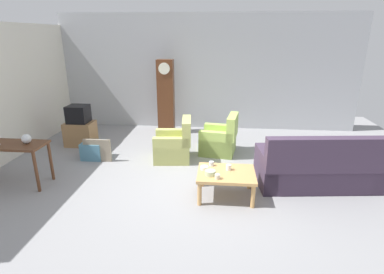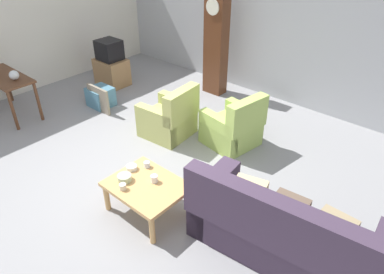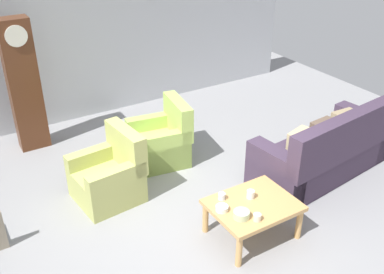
{
  "view_description": "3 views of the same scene",
  "coord_description": "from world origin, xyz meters",
  "px_view_note": "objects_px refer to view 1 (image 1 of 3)",
  "views": [
    {
      "loc": [
        0.38,
        -5.13,
        2.63
      ],
      "look_at": [
        -0.18,
        0.87,
        0.58
      ],
      "focal_mm": 28.31,
      "sensor_mm": 36.0,
      "label": 1
    },
    {
      "loc": [
        3.2,
        -2.7,
        3.31
      ],
      "look_at": [
        0.43,
        0.47,
        0.64
      ],
      "focal_mm": 33.35,
      "sensor_mm": 36.0,
      "label": 2
    },
    {
      "loc": [
        -2.16,
        -3.58,
        3.5
      ],
      "look_at": [
        0.36,
        0.55,
        0.85
      ],
      "focal_mm": 41.71,
      "sensor_mm": 36.0,
      "label": 3
    }
  ],
  "objects_px": {
    "tv_stand_cabinet": "(81,134)",
    "bowl_white_stacked": "(204,168)",
    "armchair_olive_far": "(220,140)",
    "storage_box_blue": "(94,150)",
    "tv_crt": "(78,114)",
    "framed_picture_leaning": "(97,150)",
    "cup_white_porcelain": "(229,167)",
    "bowl_shallow_green": "(210,173)",
    "coffee_table_wood": "(226,176)",
    "glass_dome_cloche": "(26,139)",
    "cup_cream_tall": "(217,177)",
    "cup_blue_rimmed": "(211,164)",
    "armchair_olive_near": "(174,146)",
    "couch_floral": "(318,169)",
    "console_table_dark": "(9,150)",
    "grandfather_clock": "(166,97)"
  },
  "relations": [
    {
      "from": "coffee_table_wood",
      "to": "tv_crt",
      "type": "height_order",
      "value": "tv_crt"
    },
    {
      "from": "armchair_olive_near",
      "to": "tv_stand_cabinet",
      "type": "height_order",
      "value": "armchair_olive_near"
    },
    {
      "from": "coffee_table_wood",
      "to": "glass_dome_cloche",
      "type": "xyz_separation_m",
      "value": [
        -3.54,
        0.15,
        0.49
      ]
    },
    {
      "from": "storage_box_blue",
      "to": "cup_cream_tall",
      "type": "relative_size",
      "value": 5.25
    },
    {
      "from": "console_table_dark",
      "to": "grandfather_clock",
      "type": "distance_m",
      "value": 4.04
    },
    {
      "from": "console_table_dark",
      "to": "cup_cream_tall",
      "type": "bearing_deg",
      "value": -5.33
    },
    {
      "from": "armchair_olive_far",
      "to": "cup_blue_rimmed",
      "type": "height_order",
      "value": "armchair_olive_far"
    },
    {
      "from": "bowl_white_stacked",
      "to": "cup_white_porcelain",
      "type": "bearing_deg",
      "value": 2.84
    },
    {
      "from": "console_table_dark",
      "to": "cup_blue_rimmed",
      "type": "height_order",
      "value": "console_table_dark"
    },
    {
      "from": "grandfather_clock",
      "to": "bowl_shallow_green",
      "type": "bearing_deg",
      "value": -69.25
    },
    {
      "from": "cup_blue_rimmed",
      "to": "bowl_shallow_green",
      "type": "distance_m",
      "value": 0.38
    },
    {
      "from": "cup_cream_tall",
      "to": "bowl_shallow_green",
      "type": "height_order",
      "value": "bowl_shallow_green"
    },
    {
      "from": "tv_crt",
      "to": "framed_picture_leaning",
      "type": "bearing_deg",
      "value": -49.95
    },
    {
      "from": "cup_white_porcelain",
      "to": "cup_blue_rimmed",
      "type": "xyz_separation_m",
      "value": [
        -0.29,
        0.15,
        -0.01
      ]
    },
    {
      "from": "framed_picture_leaning",
      "to": "cup_cream_tall",
      "type": "height_order",
      "value": "cup_cream_tall"
    },
    {
      "from": "framed_picture_leaning",
      "to": "cup_white_porcelain",
      "type": "xyz_separation_m",
      "value": [
        2.79,
        -1.16,
        0.24
      ]
    },
    {
      "from": "armchair_olive_near",
      "to": "cup_blue_rimmed",
      "type": "distance_m",
      "value": 1.55
    },
    {
      "from": "tv_stand_cabinet",
      "to": "bowl_shallow_green",
      "type": "distance_m",
      "value": 4.06
    },
    {
      "from": "armchair_olive_near",
      "to": "grandfather_clock",
      "type": "bearing_deg",
      "value": 104.91
    },
    {
      "from": "console_table_dark",
      "to": "storage_box_blue",
      "type": "xyz_separation_m",
      "value": [
        0.96,
        1.32,
        -0.48
      ]
    },
    {
      "from": "tv_crt",
      "to": "cup_blue_rimmed",
      "type": "height_order",
      "value": "tv_crt"
    },
    {
      "from": "glass_dome_cloche",
      "to": "bowl_white_stacked",
      "type": "height_order",
      "value": "glass_dome_cloche"
    },
    {
      "from": "tv_crt",
      "to": "framed_picture_leaning",
      "type": "xyz_separation_m",
      "value": [
        0.81,
        -0.97,
        -0.55
      ]
    },
    {
      "from": "armchair_olive_far",
      "to": "storage_box_blue",
      "type": "height_order",
      "value": "armchair_olive_far"
    },
    {
      "from": "cup_white_porcelain",
      "to": "bowl_white_stacked",
      "type": "height_order",
      "value": "cup_white_porcelain"
    },
    {
      "from": "glass_dome_cloche",
      "to": "bowl_shallow_green",
      "type": "xyz_separation_m",
      "value": [
        3.28,
        -0.28,
        -0.39
      ]
    },
    {
      "from": "bowl_white_stacked",
      "to": "grandfather_clock",
      "type": "bearing_deg",
      "value": 110.29
    },
    {
      "from": "storage_box_blue",
      "to": "bowl_shallow_green",
      "type": "relative_size",
      "value": 2.54
    },
    {
      "from": "couch_floral",
      "to": "bowl_white_stacked",
      "type": "distance_m",
      "value": 2.06
    },
    {
      "from": "tv_stand_cabinet",
      "to": "bowl_white_stacked",
      "type": "height_order",
      "value": "tv_stand_cabinet"
    },
    {
      "from": "tv_crt",
      "to": "cup_blue_rimmed",
      "type": "bearing_deg",
      "value": -30.9
    },
    {
      "from": "cup_white_porcelain",
      "to": "couch_floral",
      "type": "bearing_deg",
      "value": 13.73
    },
    {
      "from": "tv_stand_cabinet",
      "to": "bowl_white_stacked",
      "type": "distance_m",
      "value": 3.85
    },
    {
      "from": "tv_stand_cabinet",
      "to": "cup_cream_tall",
      "type": "distance_m",
      "value": 4.23
    },
    {
      "from": "console_table_dark",
      "to": "storage_box_blue",
      "type": "relative_size",
      "value": 2.85
    },
    {
      "from": "cup_white_porcelain",
      "to": "bowl_shallow_green",
      "type": "xyz_separation_m",
      "value": [
        -0.3,
        -0.23,
        -0.01
      ]
    },
    {
      "from": "cup_blue_rimmed",
      "to": "bowl_white_stacked",
      "type": "relative_size",
      "value": 0.58
    },
    {
      "from": "console_table_dark",
      "to": "framed_picture_leaning",
      "type": "height_order",
      "value": "console_table_dark"
    },
    {
      "from": "glass_dome_cloche",
      "to": "cup_white_porcelain",
      "type": "relative_size",
      "value": 1.79
    },
    {
      "from": "tv_stand_cabinet",
      "to": "bowl_white_stacked",
      "type": "xyz_separation_m",
      "value": [
        3.19,
        -2.15,
        0.18
      ]
    },
    {
      "from": "cup_cream_tall",
      "to": "cup_white_porcelain",
      "type": "bearing_deg",
      "value": 62.18
    },
    {
      "from": "console_table_dark",
      "to": "couch_floral",
      "type": "bearing_deg",
      "value": 4.1
    },
    {
      "from": "glass_dome_cloche",
      "to": "framed_picture_leaning",
      "type": "bearing_deg",
      "value": 54.52
    },
    {
      "from": "armchair_olive_far",
      "to": "cup_cream_tall",
      "type": "bearing_deg",
      "value": -90.98
    },
    {
      "from": "grandfather_clock",
      "to": "tv_stand_cabinet",
      "type": "relative_size",
      "value": 2.95
    },
    {
      "from": "tv_stand_cabinet",
      "to": "framed_picture_leaning",
      "type": "bearing_deg",
      "value": -49.95
    },
    {
      "from": "tv_stand_cabinet",
      "to": "tv_crt",
      "type": "distance_m",
      "value": 0.5
    },
    {
      "from": "tv_stand_cabinet",
      "to": "grandfather_clock",
      "type": "bearing_deg",
      "value": 31.57
    },
    {
      "from": "armchair_olive_far",
      "to": "console_table_dark",
      "type": "bearing_deg",
      "value": -153.13
    },
    {
      "from": "console_table_dark",
      "to": "glass_dome_cloche",
      "type": "distance_m",
      "value": 0.39
    }
  ]
}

